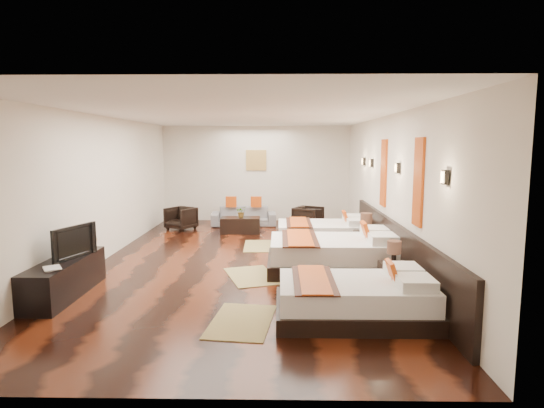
{
  "coord_description": "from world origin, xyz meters",
  "views": [
    {
      "loc": [
        0.7,
        -8.42,
        2.23
      ],
      "look_at": [
        0.55,
        0.16,
        1.1
      ],
      "focal_mm": 29.37,
      "sensor_mm": 36.0,
      "label": 1
    }
  ],
  "objects_px": {
    "bed_far": "(324,234)",
    "coffee_table": "(241,225)",
    "bed_near": "(356,299)",
    "armchair_right": "(308,218)",
    "table_plant": "(241,212)",
    "tv": "(70,242)",
    "sofa": "(244,216)",
    "armchair_left": "(181,218)",
    "figurine": "(86,238)",
    "book": "(43,270)",
    "nightstand_a": "(393,274)",
    "nightstand_b": "(366,241)",
    "bed_mid": "(336,254)",
    "tv_console": "(65,278)"
  },
  "relations": [
    {
      "from": "bed_far",
      "to": "nightstand_b",
      "type": "bearing_deg",
      "value": -50.46
    },
    {
      "from": "bed_far",
      "to": "nightstand_b",
      "type": "relative_size",
      "value": 2.37
    },
    {
      "from": "tv_console",
      "to": "figurine",
      "type": "distance_m",
      "value": 0.91
    },
    {
      "from": "tv",
      "to": "table_plant",
      "type": "relative_size",
      "value": 2.96
    },
    {
      "from": "tv",
      "to": "figurine",
      "type": "xyz_separation_m",
      "value": [
        -0.05,
        0.67,
        -0.08
      ]
    },
    {
      "from": "nightstand_a",
      "to": "sofa",
      "type": "height_order",
      "value": "nightstand_a"
    },
    {
      "from": "bed_near",
      "to": "bed_mid",
      "type": "height_order",
      "value": "bed_mid"
    },
    {
      "from": "nightstand_b",
      "to": "nightstand_a",
      "type": "bearing_deg",
      "value": -90.0
    },
    {
      "from": "tv_console",
      "to": "bed_mid",
      "type": "bearing_deg",
      "value": 18.44
    },
    {
      "from": "nightstand_a",
      "to": "book",
      "type": "relative_size",
      "value": 2.77
    },
    {
      "from": "figurine",
      "to": "nightstand_a",
      "type": "bearing_deg",
      "value": -5.87
    },
    {
      "from": "tv_console",
      "to": "tv",
      "type": "height_order",
      "value": "tv"
    },
    {
      "from": "tv",
      "to": "nightstand_b",
      "type": "bearing_deg",
      "value": -45.75
    },
    {
      "from": "sofa",
      "to": "armchair_left",
      "type": "xyz_separation_m",
      "value": [
        -1.62,
        -0.65,
        0.04
      ]
    },
    {
      "from": "tv_console",
      "to": "armchair_left",
      "type": "xyz_separation_m",
      "value": [
        0.57,
        5.26,
        0.03
      ]
    },
    {
      "from": "figurine",
      "to": "sofa",
      "type": "xyz_separation_m",
      "value": [
        2.19,
        5.12,
        -0.46
      ]
    },
    {
      "from": "nightstand_b",
      "to": "armchair_right",
      "type": "relative_size",
      "value": 1.29
    },
    {
      "from": "coffee_table",
      "to": "nightstand_b",
      "type": "bearing_deg",
      "value": -40.63
    },
    {
      "from": "tv",
      "to": "sofa",
      "type": "xyz_separation_m",
      "value": [
        2.14,
        5.79,
        -0.54
      ]
    },
    {
      "from": "sofa",
      "to": "table_plant",
      "type": "height_order",
      "value": "table_plant"
    },
    {
      "from": "bed_near",
      "to": "armchair_left",
      "type": "distance_m",
      "value": 7.06
    },
    {
      "from": "bed_far",
      "to": "armchair_left",
      "type": "distance_m",
      "value": 4.07
    },
    {
      "from": "book",
      "to": "table_plant",
      "type": "relative_size",
      "value": 0.99
    },
    {
      "from": "book",
      "to": "sofa",
      "type": "relative_size",
      "value": 0.16
    },
    {
      "from": "armchair_right",
      "to": "bed_mid",
      "type": "bearing_deg",
      "value": -149.13
    },
    {
      "from": "armchair_left",
      "to": "armchair_right",
      "type": "height_order",
      "value": "armchair_right"
    },
    {
      "from": "bed_far",
      "to": "coffee_table",
      "type": "relative_size",
      "value": 2.09
    },
    {
      "from": "book",
      "to": "table_plant",
      "type": "height_order",
      "value": "table_plant"
    },
    {
      "from": "tv",
      "to": "coffee_table",
      "type": "distance_m",
      "value": 5.23
    },
    {
      "from": "figurine",
      "to": "table_plant",
      "type": "height_order",
      "value": "figurine"
    },
    {
      "from": "tv_console",
      "to": "coffee_table",
      "type": "relative_size",
      "value": 1.8
    },
    {
      "from": "nightstand_b",
      "to": "coffee_table",
      "type": "height_order",
      "value": "nightstand_b"
    },
    {
      "from": "bed_far",
      "to": "sofa",
      "type": "height_order",
      "value": "bed_far"
    },
    {
      "from": "bed_far",
      "to": "armchair_right",
      "type": "bearing_deg",
      "value": 97.06
    },
    {
      "from": "armchair_right",
      "to": "armchair_left",
      "type": "bearing_deg",
      "value": 118.31
    },
    {
      "from": "bed_far",
      "to": "book",
      "type": "distance_m",
      "value": 5.79
    },
    {
      "from": "table_plant",
      "to": "tv",
      "type": "bearing_deg",
      "value": -114.48
    },
    {
      "from": "bed_far",
      "to": "figurine",
      "type": "relative_size",
      "value": 6.17
    },
    {
      "from": "book",
      "to": "armchair_right",
      "type": "bearing_deg",
      "value": 56.09
    },
    {
      "from": "nightstand_a",
      "to": "tv",
      "type": "relative_size",
      "value": 0.92
    },
    {
      "from": "armchair_right",
      "to": "table_plant",
      "type": "xyz_separation_m",
      "value": [
        -1.74,
        -0.43,
        0.23
      ]
    },
    {
      "from": "tv_console",
      "to": "coffee_table",
      "type": "xyz_separation_m",
      "value": [
        2.19,
        4.87,
        -0.08
      ]
    },
    {
      "from": "bed_mid",
      "to": "tv",
      "type": "height_order",
      "value": "tv"
    },
    {
      "from": "bed_near",
      "to": "armchair_right",
      "type": "height_order",
      "value": "bed_near"
    },
    {
      "from": "bed_near",
      "to": "armchair_right",
      "type": "xyz_separation_m",
      "value": [
        -0.24,
        6.12,
        0.05
      ]
    },
    {
      "from": "tv",
      "to": "figurine",
      "type": "distance_m",
      "value": 0.67
    },
    {
      "from": "tv",
      "to": "sofa",
      "type": "relative_size",
      "value": 0.48
    },
    {
      "from": "nightstand_b",
      "to": "table_plant",
      "type": "bearing_deg",
      "value": 138.89
    },
    {
      "from": "figurine",
      "to": "sofa",
      "type": "height_order",
      "value": "figurine"
    },
    {
      "from": "coffee_table",
      "to": "bed_near",
      "type": "bearing_deg",
      "value": -70.52
    }
  ]
}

